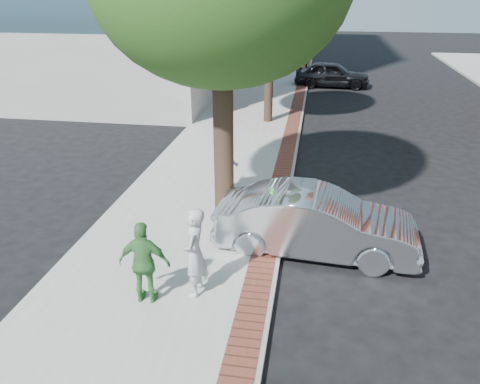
% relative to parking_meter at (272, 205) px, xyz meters
% --- Properties ---
extents(ground, '(120.00, 120.00, 0.00)m').
position_rel_parking_meter_xyz_m(ground, '(-0.80, -0.71, -1.21)').
color(ground, black).
rests_on(ground, ground).
extents(sidewalk, '(5.00, 60.00, 0.15)m').
position_rel_parking_meter_xyz_m(sidewalk, '(-2.30, 7.29, -1.13)').
color(sidewalk, '#9E9991').
rests_on(sidewalk, ground).
extents(brick_strip, '(0.60, 60.00, 0.01)m').
position_rel_parking_meter_xyz_m(brick_strip, '(-0.10, 7.29, -1.05)').
color(brick_strip, brown).
rests_on(brick_strip, sidewalk).
extents(curb, '(0.10, 60.00, 0.15)m').
position_rel_parking_meter_xyz_m(curb, '(0.25, 7.29, -1.13)').
color(curb, gray).
rests_on(curb, ground).
extents(office_base, '(18.20, 22.20, 4.00)m').
position_rel_parking_meter_xyz_m(office_base, '(-13.80, 21.29, 0.79)').
color(office_base, gray).
rests_on(office_base, ground).
extents(signal_near, '(0.70, 0.15, 3.80)m').
position_rel_parking_meter_xyz_m(signal_near, '(0.10, 21.29, 1.05)').
color(signal_near, black).
rests_on(signal_near, ground).
extents(tree_far, '(4.80, 4.80, 7.14)m').
position_rel_parking_meter_xyz_m(tree_far, '(-1.30, 11.29, 4.09)').
color(tree_far, black).
rests_on(tree_far, sidewalk).
extents(parking_meter, '(0.12, 0.32, 1.47)m').
position_rel_parking_meter_xyz_m(parking_meter, '(0.00, 0.00, 0.00)').
color(parking_meter, gray).
rests_on(parking_meter, sidewalk).
extents(person_gray, '(0.46, 0.71, 1.93)m').
position_rel_parking_meter_xyz_m(person_gray, '(-1.33, -2.28, -0.09)').
color(person_gray, '#B3B4B8').
rests_on(person_gray, sidewalk).
extents(person_officer, '(1.19, 1.24, 2.01)m').
position_rel_parking_meter_xyz_m(person_officer, '(-1.71, 2.83, -0.05)').
color(person_officer, '#8FADDD').
rests_on(person_officer, sidewalk).
extents(person_green, '(1.05, 0.47, 1.77)m').
position_rel_parking_meter_xyz_m(person_green, '(-2.25, -2.69, -0.17)').
color(person_green, '#3F853C').
rests_on(person_green, sidewalk).
extents(sedan_silver, '(4.97, 2.06, 1.60)m').
position_rel_parking_meter_xyz_m(sedan_silver, '(1.08, 0.04, -0.41)').
color(sedan_silver, '#BBBEC2').
rests_on(sedan_silver, ground).
extents(bg_car, '(4.74, 2.07, 1.59)m').
position_rel_parking_meter_xyz_m(bg_car, '(1.76, 20.51, -0.41)').
color(bg_car, black).
rests_on(bg_car, ground).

